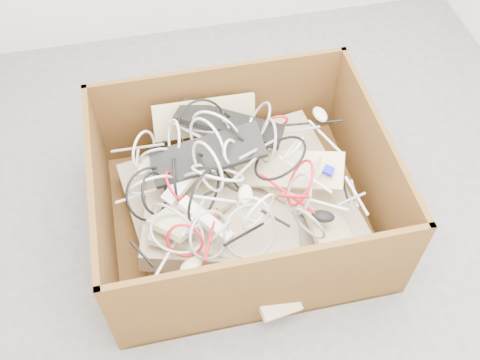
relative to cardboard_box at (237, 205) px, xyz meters
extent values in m
plane|color=#4F4F51|center=(0.25, 0.00, -0.14)|extent=(3.00, 3.00, 0.00)
cube|color=#422910|center=(0.02, 0.00, -0.12)|extent=(1.24, 1.03, 0.03)
cube|color=#422910|center=(0.02, 0.50, 0.13)|extent=(1.24, 0.02, 0.53)
cube|color=#422910|center=(0.02, -0.50, 0.13)|extent=(1.24, 0.02, 0.53)
cube|color=#422910|center=(0.62, 0.00, 0.13)|extent=(0.03, 0.98, 0.53)
cube|color=#422910|center=(-0.59, 0.00, 0.13)|extent=(0.02, 0.98, 0.53)
cube|color=tan|center=(0.02, 0.02, -0.05)|extent=(1.09, 0.94, 0.20)
cube|color=tan|center=(-0.09, -0.05, 0.03)|extent=(0.78, 0.70, 0.21)
cube|color=beige|center=(-0.16, 0.16, 0.04)|extent=(0.51, 0.39, 0.09)
cube|color=beige|center=(0.25, 0.00, 0.07)|extent=(0.47, 0.46, 0.15)
cube|color=beige|center=(0.04, -0.32, 0.03)|extent=(0.25, 0.51, 0.16)
cube|color=beige|center=(-0.18, -0.21, 0.09)|extent=(0.49, 0.31, 0.23)
cube|color=beige|center=(0.35, -0.27, 0.08)|extent=(0.19, 0.49, 0.20)
cube|color=beige|center=(-0.07, 0.38, 0.21)|extent=(0.50, 0.12, 0.21)
cube|color=beige|center=(-0.18, -0.07, 0.15)|extent=(0.46, 0.44, 0.23)
cube|color=beige|center=(0.24, 0.03, 0.17)|extent=(0.51, 0.35, 0.16)
cube|color=black|center=(0.02, 0.27, 0.27)|extent=(0.51, 0.38, 0.12)
cube|color=black|center=(-0.11, 0.09, 0.29)|extent=(0.50, 0.19, 0.13)
ellipsoid|color=beige|center=(-0.38, 0.15, 0.20)|extent=(0.11, 0.11, 0.04)
ellipsoid|color=beige|center=(0.46, 0.29, 0.21)|extent=(0.08, 0.11, 0.04)
ellipsoid|color=beige|center=(-0.26, -0.37, 0.19)|extent=(0.12, 0.10, 0.04)
ellipsoid|color=beige|center=(0.00, -0.15, 0.29)|extent=(0.08, 0.11, 0.04)
ellipsoid|color=beige|center=(-0.20, 0.15, 0.26)|extent=(0.11, 0.09, 0.04)
ellipsoid|color=black|center=(0.32, -0.24, 0.16)|extent=(0.12, 0.09, 0.04)
ellipsoid|color=black|center=(0.01, 0.39, 0.18)|extent=(0.11, 0.12, 0.04)
cube|color=white|center=(-0.19, 0.04, 0.24)|extent=(0.29, 0.26, 0.13)
cube|color=white|center=(-0.17, -0.19, 0.21)|extent=(0.21, 0.23, 0.09)
cube|color=#0D13CD|center=(0.39, -0.06, 0.24)|extent=(0.06, 0.06, 0.03)
torus|color=gray|center=(-0.02, 0.23, 0.26)|extent=(0.08, 0.11, 0.10)
torus|color=silver|center=(0.25, 0.03, 0.31)|extent=(0.11, 0.15, 0.16)
torus|color=silver|center=(-0.37, 0.01, 0.25)|extent=(0.26, 0.10, 0.25)
torus|color=gray|center=(-0.29, -0.24, 0.25)|extent=(0.25, 0.25, 0.11)
torus|color=black|center=(-0.32, 0.26, 0.19)|extent=(0.13, 0.09, 0.13)
torus|color=gray|center=(0.16, 0.10, 0.30)|extent=(0.07, 0.27, 0.26)
torus|color=silver|center=(-0.09, -0.05, 0.33)|extent=(0.25, 0.20, 0.22)
torus|color=black|center=(-0.37, 0.00, 0.20)|extent=(0.31, 0.25, 0.24)
torus|color=black|center=(-0.10, 0.28, 0.26)|extent=(0.28, 0.19, 0.28)
torus|color=black|center=(0.18, -0.02, 0.32)|extent=(0.30, 0.31, 0.16)
torus|color=gray|center=(-0.01, -0.29, 0.24)|extent=(0.24, 0.20, 0.20)
torus|color=gray|center=(-0.15, 0.01, 0.26)|extent=(0.20, 0.11, 0.18)
torus|color=gray|center=(-0.17, -0.29, 0.25)|extent=(0.18, 0.22, 0.24)
torus|color=silver|center=(0.02, -0.21, 0.26)|extent=(0.16, 0.10, 0.16)
torus|color=gray|center=(0.23, -0.30, 0.23)|extent=(0.14, 0.21, 0.24)
torus|color=silver|center=(-0.13, -0.03, 0.36)|extent=(0.13, 0.29, 0.31)
torus|color=red|center=(0.23, -0.15, 0.30)|extent=(0.12, 0.27, 0.26)
torus|color=silver|center=(-0.24, 0.23, 0.27)|extent=(0.07, 0.20, 0.19)
torus|color=gray|center=(-0.12, -0.28, 0.25)|extent=(0.16, 0.10, 0.17)
torus|color=gray|center=(0.22, -0.18, 0.28)|extent=(0.12, 0.25, 0.23)
torus|color=silver|center=(-0.10, 0.15, 0.29)|extent=(0.16, 0.30, 0.32)
torus|color=gray|center=(-0.32, 0.17, 0.23)|extent=(0.23, 0.07, 0.22)
torus|color=silver|center=(-0.05, 0.22, 0.29)|extent=(0.26, 0.22, 0.33)
torus|color=red|center=(-0.27, -0.01, 0.25)|extent=(0.11, 0.20, 0.18)
torus|color=red|center=(-0.27, -0.29, 0.25)|extent=(0.17, 0.12, 0.18)
torus|color=silver|center=(-0.01, 0.06, 0.31)|extent=(0.08, 0.15, 0.15)
torus|color=black|center=(-0.26, 0.03, 0.24)|extent=(0.04, 0.26, 0.26)
torus|color=silver|center=(-0.11, 0.11, 0.25)|extent=(0.25, 0.26, 0.09)
torus|color=gray|center=(-0.29, -0.19, 0.25)|extent=(0.23, 0.23, 0.31)
torus|color=red|center=(0.18, -0.22, 0.32)|extent=(0.18, 0.11, 0.17)
torus|color=silver|center=(-0.38, 0.25, 0.19)|extent=(0.14, 0.24, 0.27)
torus|color=black|center=(0.05, 0.20, 0.29)|extent=(0.15, 0.29, 0.27)
torus|color=silver|center=(0.04, -0.24, 0.29)|extent=(0.22, 0.15, 0.26)
torus|color=red|center=(0.24, 0.25, 0.25)|extent=(0.11, 0.04, 0.11)
torus|color=black|center=(-0.36, -0.04, 0.25)|extent=(0.13, 0.24, 0.23)
torus|color=black|center=(-0.08, -0.02, 0.30)|extent=(0.21, 0.24, 0.26)
torus|color=gray|center=(0.15, 0.23, 0.28)|extent=(0.16, 0.28, 0.26)
torus|color=black|center=(-0.16, -0.13, 0.30)|extent=(0.20, 0.25, 0.31)
cylinder|color=gray|center=(-0.11, 0.24, 0.28)|extent=(0.14, 0.10, 0.04)
cylinder|color=gray|center=(0.45, -0.21, 0.20)|extent=(0.13, 0.04, 0.02)
cylinder|color=gray|center=(0.03, -0.04, 0.33)|extent=(0.16, 0.17, 0.07)
cylinder|color=silver|center=(-0.42, 0.22, 0.15)|extent=(0.05, 0.16, 0.05)
cylinder|color=black|center=(-0.03, -0.28, 0.20)|extent=(0.20, 0.12, 0.09)
cylinder|color=silver|center=(-0.22, -0.19, 0.26)|extent=(0.13, 0.21, 0.08)
cylinder|color=red|center=(0.18, -0.15, 0.25)|extent=(0.20, 0.19, 0.10)
cylinder|color=silver|center=(-0.17, 0.27, 0.26)|extent=(0.16, 0.17, 0.03)
cylinder|color=silver|center=(0.08, 0.19, 0.24)|extent=(0.11, 0.18, 0.07)
cylinder|color=black|center=(-0.44, -0.28, 0.19)|extent=(0.09, 0.13, 0.04)
cylinder|color=gray|center=(0.32, -0.10, 0.22)|extent=(0.14, 0.14, 0.04)
cylinder|color=silver|center=(0.44, 0.13, 0.22)|extent=(0.10, 0.24, 0.03)
cylinder|color=silver|center=(0.28, -0.08, 0.26)|extent=(0.19, 0.22, 0.05)
cylinder|color=gray|center=(-0.40, 0.25, 0.22)|extent=(0.24, 0.06, 0.06)
cylinder|color=silver|center=(-0.11, 0.04, 0.28)|extent=(0.18, 0.23, 0.06)
cylinder|color=red|center=(-0.16, -0.27, 0.23)|extent=(0.11, 0.27, 0.07)
cylinder|color=black|center=(0.43, 0.28, 0.17)|extent=(0.27, 0.07, 0.04)
cylinder|color=gray|center=(0.48, -0.16, 0.18)|extent=(0.03, 0.14, 0.03)
cylinder|color=silver|center=(-0.46, 0.02, 0.17)|extent=(0.13, 0.06, 0.05)
cylinder|color=black|center=(-0.11, -0.08, 0.26)|extent=(0.12, 0.05, 0.02)
cylinder|color=silver|center=(0.48, -0.19, 0.20)|extent=(0.06, 0.18, 0.07)
cylinder|color=gray|center=(0.10, 0.05, 0.32)|extent=(0.19, 0.14, 0.09)
cylinder|color=gray|center=(0.07, 0.26, 0.25)|extent=(0.02, 0.15, 0.04)
cylinder|color=black|center=(0.11, -0.25, 0.23)|extent=(0.11, 0.10, 0.03)
cylinder|color=black|center=(0.45, -0.08, 0.18)|extent=(0.04, 0.24, 0.02)
cylinder|color=silver|center=(-0.12, -0.14, 0.29)|extent=(0.17, 0.04, 0.07)
cylinder|color=silver|center=(0.28, -0.21, 0.25)|extent=(0.23, 0.20, 0.08)
cylinder|color=gray|center=(0.34, 0.21, 0.21)|extent=(0.17, 0.06, 0.07)
cylinder|color=silver|center=(-0.34, -0.31, 0.20)|extent=(0.14, 0.23, 0.09)
camera|label=1|loc=(-0.29, -1.42, 2.10)|focal=41.41mm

